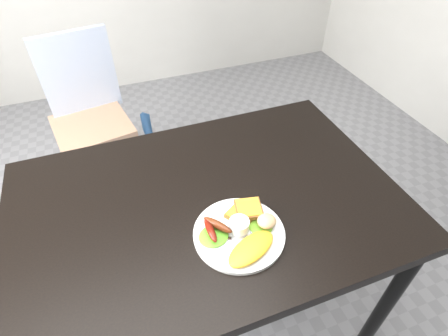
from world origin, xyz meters
The scene contains 15 objects.
room_floor centered at (0.00, 0.00, -0.01)m, with size 4.00×4.50×0.02m, color gray.
dining_table centered at (0.00, 0.00, 0.73)m, with size 1.20×0.80×0.04m, color black.
dining_chair centered at (-0.33, 0.98, 0.45)m, with size 0.38×0.38×0.05m, color #A3795D.
person centered at (-0.08, 0.64, 0.69)m, with size 0.50×0.33×1.39m, color #2D558A.
plate centered at (0.04, -0.16, 0.76)m, with size 0.26×0.26×0.01m, color white.
lettuce_left centered at (-0.03, -0.15, 0.77)m, with size 0.09×0.08×0.01m, color #51871B.
lettuce_right centered at (0.10, -0.17, 0.77)m, with size 0.07×0.06×0.01m, color #679F21.
omelette centered at (0.05, -0.23, 0.77)m, with size 0.15×0.07×0.02m, color gold.
sausage_a centered at (-0.04, -0.14, 0.78)m, with size 0.02×0.09×0.02m, color #631003.
sausage_b centered at (-0.01, -0.13, 0.78)m, with size 0.02×0.09×0.02m, color #622C16.
ramekin centered at (0.05, -0.15, 0.78)m, with size 0.06×0.06×0.03m, color white.
toast_a centered at (0.07, -0.11, 0.77)m, with size 0.08×0.08×0.01m, color brown.
toast_b centered at (0.09, -0.11, 0.78)m, with size 0.08×0.08×0.01m, color brown.
potato_salad centered at (0.12, -0.17, 0.79)m, with size 0.06×0.05×0.03m, color beige.
fork centered at (0.00, -0.17, 0.76)m, with size 0.14×0.01×0.00m, color #ADAFB7.
Camera 1 is at (-0.21, -0.71, 1.55)m, focal length 28.00 mm.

